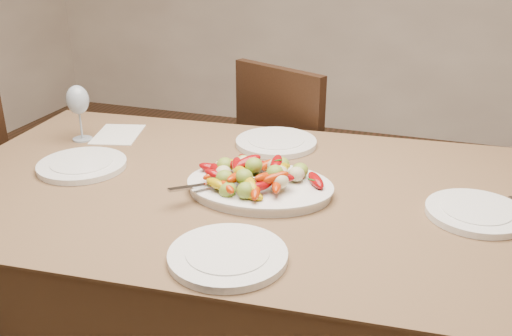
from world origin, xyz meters
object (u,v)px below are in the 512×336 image
Objects in this scene: plate_near at (228,256)px; wine_glass at (79,112)px; chair_far at (306,169)px; plate_left at (82,165)px; dining_table at (256,299)px; plate_right at (476,213)px; serving_platter at (260,189)px; plate_far at (276,143)px.

wine_glass reaches higher than plate_near.
chair_far is 3.55× the size of plate_left.
plate_left is (-0.50, -0.86, 0.29)m from chair_far.
dining_table is 0.70m from plate_right.
chair_far reaches higher than plate_left.
plate_near is (0.11, -1.19, 0.29)m from chair_far.
dining_table is 1.94× the size of chair_far.
serving_platter reaches higher than plate_left.
plate_left is at bearing 151.02° from plate_near.
plate_near is 0.94m from wine_glass.
chair_far is 3.76× the size of plate_right.
serving_platter is 0.75m from wine_glass.
plate_right is at bearing -6.86° from wine_glass.
plate_far is 1.33× the size of wine_glass.
serving_platter is 0.37m from plate_far.
dining_table is at bearing 128.09° from serving_platter.
plate_far is (-0.06, 0.37, -0.00)m from serving_platter.
chair_far is 1.03m from plate_left.
serving_platter is 1.57× the size of plate_right.
chair_far is at bearing 95.31° from plate_near.
plate_near is at bearing -80.81° from dining_table.
serving_platter is 0.57m from plate_left.
wine_glass is at bearing 124.24° from plate_left.
plate_right and plate_near have the same top height.
serving_platter is at bearing -80.20° from plate_far.
plate_far is at bearing 98.35° from plate_near.
plate_far is (-0.63, 0.32, 0.00)m from plate_right.
plate_near is (-0.53, -0.40, 0.00)m from plate_right.
dining_table is 0.54m from plate_near.
chair_far reaches higher than serving_platter.
wine_glass is (-1.28, 0.15, 0.09)m from plate_right.
plate_near is at bearing -143.07° from plate_right.
wine_glass is (-0.71, 0.20, 0.09)m from serving_platter.
serving_platter is (0.07, -0.84, 0.30)m from chair_far.
plate_left is 1.31× the size of wine_glass.
plate_left is at bearing -176.33° from dining_table.
dining_table is 0.86m from wine_glass.
plate_left is at bearing 84.04° from chair_far.
plate_near is at bearing -81.65° from plate_far.
serving_platter is 1.46× the size of plate_far.
chair_far is 3.54× the size of plate_near.
serving_platter is 1.48× the size of plate_near.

